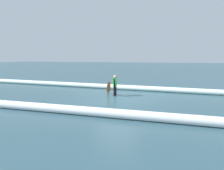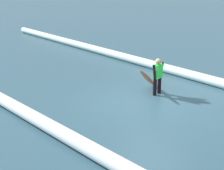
{
  "view_description": "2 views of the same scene",
  "coord_description": "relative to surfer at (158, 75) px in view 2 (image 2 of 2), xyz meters",
  "views": [
    {
      "loc": [
        -3.23,
        10.8,
        2.49
      ],
      "look_at": [
        0.29,
        0.12,
        0.85
      ],
      "focal_mm": 30.49,
      "sensor_mm": 36.0,
      "label": 1
    },
    {
      "loc": [
        -6.63,
        7.75,
        4.23
      ],
      "look_at": [
        0.67,
        1.09,
        0.77
      ],
      "focal_mm": 51.55,
      "sensor_mm": 36.0,
      "label": 2
    }
  ],
  "objects": [
    {
      "name": "wave_crest_foreground",
      "position": [
        2.45,
        -2.42,
        -0.56
      ],
      "size": [
        25.42,
        0.77,
        0.38
      ],
      "primitive_type": "cylinder",
      "rotation": [
        0.0,
        1.57,
        -0.02
      ],
      "color": "white",
      "rests_on": "ground_plane"
    },
    {
      "name": "ground_plane",
      "position": [
        -0.43,
        0.93,
        -0.75
      ],
      "size": [
        168.43,
        168.43,
        0.0
      ],
      "primitive_type": "plane",
      "color": "#2E4E59"
    },
    {
      "name": "surfer",
      "position": [
        0.0,
        0.0,
        0.0
      ],
      "size": [
        0.23,
        0.64,
        1.35
      ],
      "rotation": [
        0.0,
        0.0,
        4.8
      ],
      "color": "black",
      "rests_on": "ground_plane"
    },
    {
      "name": "wave_crest_midground",
      "position": [
        -0.22,
        4.53,
        -0.56
      ],
      "size": [
        22.66,
        1.3,
        0.39
      ],
      "primitive_type": "cylinder",
      "rotation": [
        0.0,
        1.57,
        0.04
      ],
      "color": "white",
      "rests_on": "ground_plane"
    },
    {
      "name": "surfboard",
      "position": [
        0.43,
        0.04,
        -0.24
      ],
      "size": [
        0.8,
        1.53,
        1.05
      ],
      "color": "#E55926",
      "rests_on": "ground_plane"
    }
  ]
}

